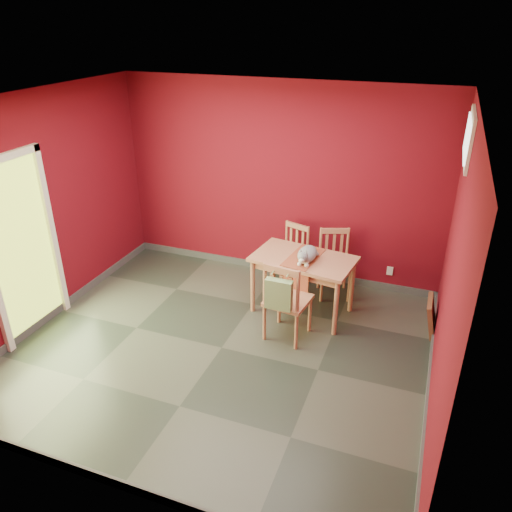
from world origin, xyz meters
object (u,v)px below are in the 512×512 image
(dining_table, at_px, (303,264))
(picture_frame, at_px, (431,316))
(chair_far_right, at_px, (334,263))
(chair_near, at_px, (286,300))
(chair_far_left, at_px, (291,255))
(tote_bag, at_px, (279,294))
(cat, at_px, (307,251))

(dining_table, relative_size, picture_frame, 3.03)
(chair_far_right, distance_m, picture_frame, 1.40)
(chair_far_right, relative_size, chair_near, 0.90)
(chair_far_left, relative_size, picture_frame, 2.04)
(chair_far_right, height_order, picture_frame, chair_far_right)
(tote_bag, height_order, picture_frame, tote_bag)
(chair_far_left, xyz_separation_m, picture_frame, (1.89, -0.52, -0.23))
(chair_near, xyz_separation_m, cat, (0.08, 0.57, 0.36))
(dining_table, height_order, chair_far_right, chair_far_right)
(dining_table, distance_m, picture_frame, 1.62)
(picture_frame, bearing_deg, dining_table, -176.47)
(dining_table, bearing_deg, tote_bag, -92.60)
(dining_table, bearing_deg, chair_near, -91.79)
(cat, distance_m, picture_frame, 1.64)
(dining_table, xyz_separation_m, tote_bag, (-0.04, -0.85, 0.04))
(dining_table, xyz_separation_m, chair_far_right, (0.27, 0.58, -0.21))
(dining_table, distance_m, chair_far_right, 0.67)
(chair_far_left, height_order, chair_far_right, chair_far_right)
(chair_far_right, distance_m, tote_bag, 1.49)
(chair_far_left, relative_size, chair_far_right, 0.97)
(chair_near, bearing_deg, chair_far_left, 104.42)
(chair_far_right, distance_m, cat, 0.79)
(chair_near, height_order, tote_bag, chair_near)
(tote_bag, bearing_deg, cat, 83.25)
(chair_far_left, distance_m, chair_near, 1.28)
(chair_far_left, relative_size, chair_near, 0.87)
(chair_near, bearing_deg, tote_bag, -94.75)
(chair_far_left, distance_m, tote_bag, 1.52)
(chair_near, height_order, picture_frame, chair_near)
(chair_near, bearing_deg, chair_far_right, 76.50)
(tote_bag, relative_size, cat, 0.92)
(chair_far_left, relative_size, tote_bag, 2.08)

